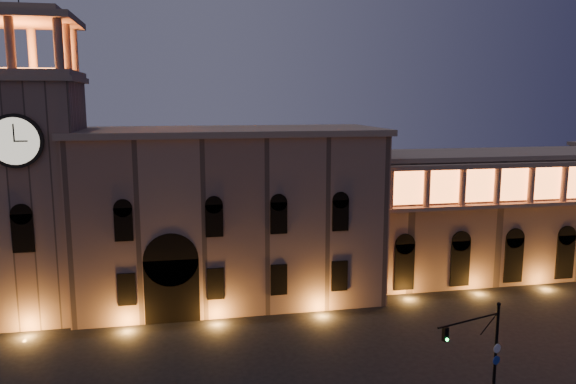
% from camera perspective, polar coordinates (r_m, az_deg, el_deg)
% --- Properties ---
extents(government_building, '(30.80, 12.80, 17.60)m').
position_cam_1_polar(government_building, '(57.90, -6.00, -2.31)').
color(government_building, '#826455').
rests_on(government_building, ground).
extents(clock_tower, '(9.80, 9.80, 32.40)m').
position_cam_1_polar(clock_tower, '(57.62, -24.53, 0.60)').
color(clock_tower, '#826455').
rests_on(clock_tower, ground).
extents(colonnade_wing, '(40.60, 11.50, 14.50)m').
position_cam_1_polar(colonnade_wing, '(71.63, 22.13, -1.86)').
color(colonnade_wing, '#7D5F50').
rests_on(colonnade_wing, ground).
extents(traffic_light, '(5.26, 1.83, 7.48)m').
position_cam_1_polar(traffic_light, '(40.20, 19.44, -15.46)').
color(traffic_light, black).
rests_on(traffic_light, ground).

